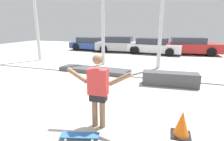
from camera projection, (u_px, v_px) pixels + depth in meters
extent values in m
plane|color=#B2ADA3|center=(91.00, 104.00, 5.17)|extent=(36.00, 36.00, 0.00)
cylinder|color=#8C664C|center=(95.00, 110.00, 3.97)|extent=(0.13, 0.13, 0.79)
cylinder|color=#8C664C|center=(102.00, 111.00, 3.92)|extent=(0.13, 0.13, 0.79)
cube|color=black|center=(98.00, 97.00, 3.87)|extent=(0.37, 0.21, 0.17)
cube|color=#DB3838|center=(98.00, 82.00, 3.78)|extent=(0.44, 0.22, 0.57)
sphere|color=#8C664C|center=(97.00, 59.00, 3.65)|extent=(0.22, 0.22, 0.22)
cylinder|color=#8C664C|center=(77.00, 75.00, 3.89)|extent=(0.51, 0.11, 0.35)
cylinder|color=#8C664C|center=(120.00, 79.00, 3.61)|extent=(0.51, 0.11, 0.35)
cube|color=#2D66B2|center=(80.00, 135.00, 3.60)|extent=(0.83, 0.42, 0.01)
cylinder|color=silver|center=(94.00, 134.00, 3.70)|extent=(0.06, 0.05, 0.05)
cylinder|color=silver|center=(92.00, 140.00, 3.49)|extent=(0.06, 0.05, 0.05)
cylinder|color=silver|center=(68.00, 133.00, 3.72)|extent=(0.06, 0.05, 0.05)
cylinder|color=silver|center=(65.00, 140.00, 3.51)|extent=(0.06, 0.05, 0.05)
cube|color=#47474C|center=(170.00, 79.00, 6.73)|extent=(2.10, 0.70, 0.52)
cube|color=#47474C|center=(94.00, 70.00, 8.73)|extent=(3.64, 1.13, 0.19)
cylinder|color=silver|center=(36.00, 16.00, 11.11)|extent=(0.20, 0.20, 5.69)
cylinder|color=silver|center=(103.00, 15.00, 9.75)|extent=(0.20, 0.20, 5.69)
cylinder|color=silver|center=(162.00, 14.00, 8.79)|extent=(0.20, 0.20, 5.69)
cube|color=#284793|center=(92.00, 45.00, 16.51)|extent=(4.07, 2.09, 0.55)
cube|color=#2D333D|center=(91.00, 40.00, 16.44)|extent=(2.28, 1.82, 0.46)
cylinder|color=black|center=(108.00, 46.00, 16.90)|extent=(0.68, 0.26, 0.67)
cylinder|color=black|center=(100.00, 48.00, 15.30)|extent=(0.68, 0.26, 0.67)
cylinder|color=black|center=(86.00, 45.00, 17.78)|extent=(0.68, 0.26, 0.67)
cylinder|color=black|center=(76.00, 47.00, 16.18)|extent=(0.68, 0.26, 0.67)
cube|color=#B7BABF|center=(120.00, 46.00, 15.36)|extent=(4.30, 2.06, 0.68)
cube|color=#2D333D|center=(119.00, 39.00, 15.25)|extent=(2.41, 1.77, 0.49)
cylinder|color=black|center=(136.00, 47.00, 15.91)|extent=(0.67, 0.27, 0.65)
cylinder|color=black|center=(134.00, 50.00, 14.31)|extent=(0.67, 0.27, 0.65)
cylinder|color=black|center=(109.00, 47.00, 16.50)|extent=(0.67, 0.27, 0.65)
cylinder|color=black|center=(104.00, 49.00, 14.90)|extent=(0.67, 0.27, 0.65)
cube|color=white|center=(154.00, 48.00, 14.36)|extent=(4.44, 2.21, 0.63)
cube|color=#2D333D|center=(152.00, 41.00, 14.29)|extent=(2.51, 1.87, 0.48)
cylinder|color=black|center=(172.00, 49.00, 14.65)|extent=(0.65, 0.28, 0.63)
cylinder|color=black|center=(170.00, 52.00, 13.11)|extent=(0.65, 0.28, 0.63)
cylinder|color=black|center=(141.00, 48.00, 15.69)|extent=(0.65, 0.28, 0.63)
cylinder|color=black|center=(135.00, 50.00, 14.15)|extent=(0.65, 0.28, 0.63)
cube|color=red|center=(189.00, 48.00, 14.04)|extent=(4.68, 2.04, 0.71)
cube|color=#2D333D|center=(188.00, 40.00, 13.94)|extent=(2.62, 1.74, 0.46)
cylinder|color=black|center=(206.00, 49.00, 14.55)|extent=(0.68, 0.27, 0.67)
cylinder|color=black|center=(212.00, 52.00, 13.01)|extent=(0.68, 0.27, 0.67)
cylinder|color=black|center=(170.00, 48.00, 15.18)|extent=(0.68, 0.27, 0.67)
cylinder|color=black|center=(172.00, 51.00, 13.64)|extent=(0.68, 0.27, 0.67)
cube|color=black|center=(181.00, 135.00, 3.69)|extent=(0.40, 0.40, 0.03)
cone|color=orange|center=(182.00, 123.00, 3.62)|extent=(0.32, 0.32, 0.53)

